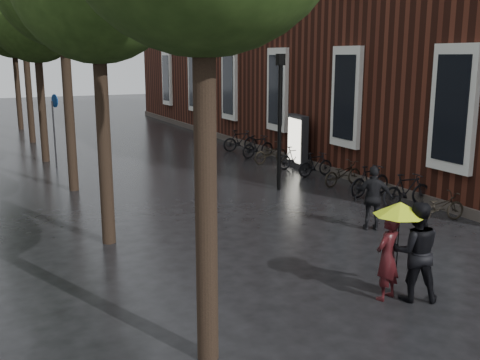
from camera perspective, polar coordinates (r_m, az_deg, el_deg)
ground at (r=10.27m, az=20.89°, el=-14.10°), size 120.00×120.00×0.00m
brick_building at (r=30.98m, az=8.57°, el=15.21°), size 10.20×33.20×12.00m
street_trees at (r=22.32m, az=-19.11°, el=16.68°), size 4.33×34.03×8.91m
person_burgundy at (r=10.81m, az=14.76°, el=-7.60°), size 0.69×0.56×1.64m
person_black at (r=10.89m, az=17.39°, el=-6.93°), size 1.15×1.07×1.88m
lime_umbrella at (r=10.66m, az=15.95°, el=-2.81°), size 0.98×0.98×1.45m
pedestrian_walking at (r=14.96m, az=13.39°, el=-1.81°), size 1.07×0.85×1.69m
parked_bicycles at (r=21.31m, az=7.49°, el=1.62°), size 2.04×13.56×1.02m
ad_lightbox at (r=22.94m, az=5.85°, el=3.95°), size 0.32×1.42×2.13m
lamp_post at (r=18.71m, az=4.06°, el=7.23°), size 0.23×0.23×4.53m
cycle_sign at (r=24.16m, az=-18.33°, el=5.91°), size 0.16×0.54×2.95m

